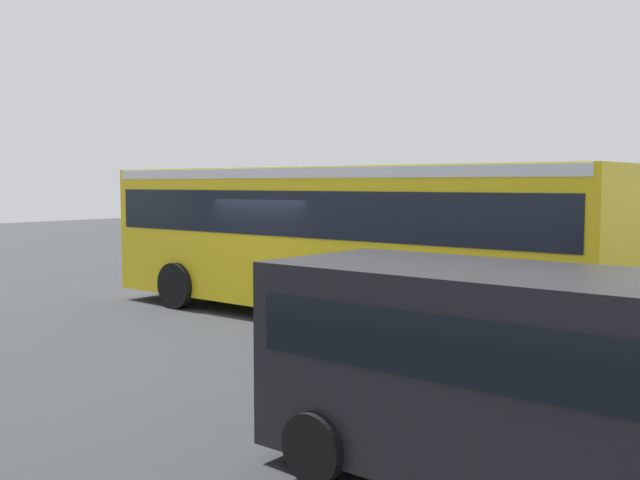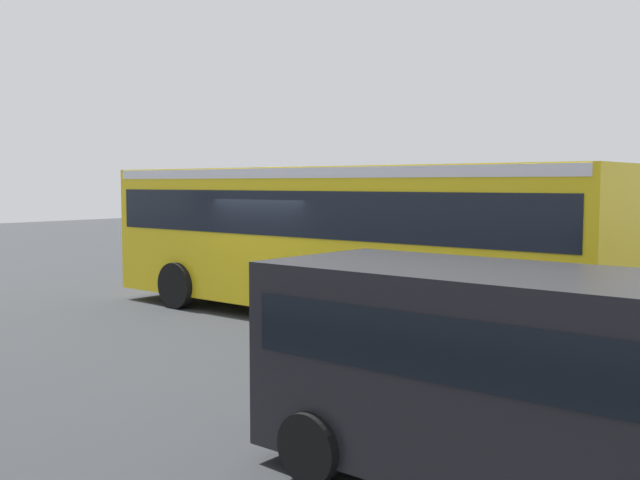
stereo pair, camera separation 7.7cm
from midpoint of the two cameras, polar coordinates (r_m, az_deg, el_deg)
The scene contains 8 objects.
ground at distance 15.84m, azimuth -2.56°, elevation -5.89°, with size 80.00×80.00×0.00m, color #2D3033.
city_bus at distance 15.26m, azimuth 1.64°, elevation 0.85°, with size 11.54×2.85×3.15m.
parked_van at distance 6.99m, azimuth 15.08°, elevation -9.41°, with size 4.80×2.17×2.05m.
traffic_sign at distance 20.22m, azimuth -3.08°, elevation 1.74°, with size 0.08×0.60×2.80m.
lane_dash_leftmost at distance 14.67m, azimuth 21.28°, elevation -7.01°, with size 2.00×0.20×0.01m, color silver.
lane_dash_left at distance 16.35m, azimuth 7.81°, elevation -5.60°, with size 2.00×0.20×0.01m, color silver.
lane_dash_centre at distance 18.74m, azimuth -2.65°, elevation -4.27°, with size 2.00×0.20×0.01m, color silver.
lane_dash_right at distance 21.62m, azimuth -10.51°, elevation -3.18°, with size 2.00×0.20×0.01m, color silver.
Camera 2 is at (-10.53, 11.49, 2.84)m, focal length 41.45 mm.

